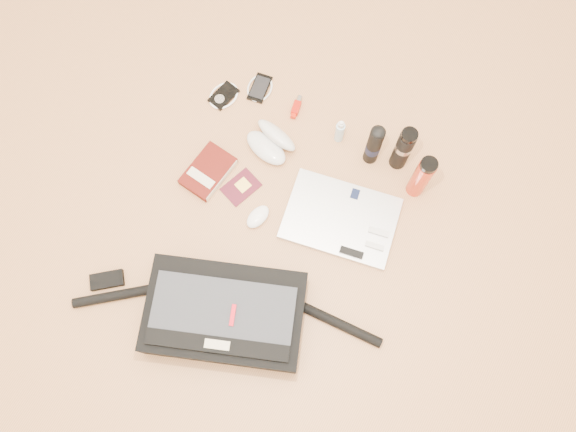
{
  "coord_description": "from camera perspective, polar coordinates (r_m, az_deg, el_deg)",
  "views": [
    {
      "loc": [
        0.3,
        -0.42,
        1.84
      ],
      "look_at": [
        0.02,
        0.08,
        0.06
      ],
      "focal_mm": 35.0,
      "sensor_mm": 36.0,
      "label": 1
    }
  ],
  "objects": [
    {
      "name": "thermos_black",
      "position": [
        1.94,
        11.62,
        6.72
      ],
      "size": [
        0.07,
        0.07,
        0.23
      ],
      "rotation": [
        0.0,
        0.0,
        0.24
      ],
      "color": "black",
      "rests_on": "ground"
    },
    {
      "name": "inhaler",
      "position": [
        2.09,
        0.86,
        11.0
      ],
      "size": [
        0.04,
        0.09,
        0.02
      ],
      "rotation": [
        0.0,
        0.0,
        0.2
      ],
      "color": "#A31308",
      "rests_on": "ground"
    },
    {
      "name": "thermos_red",
      "position": [
        1.91,
        13.4,
        3.87
      ],
      "size": [
        0.08,
        0.08,
        0.23
      ],
      "rotation": [
        0.0,
        0.0,
        0.31
      ],
      "color": "red",
      "rests_on": "ground"
    },
    {
      "name": "laptop",
      "position": [
        1.93,
        5.4,
        -0.31
      ],
      "size": [
        0.42,
        0.33,
        0.04
      ],
      "rotation": [
        0.0,
        0.0,
        0.19
      ],
      "color": "#B6B6B8",
      "rests_on": "ground"
    },
    {
      "name": "aerosol_can",
      "position": [
        1.94,
        8.73,
        7.17
      ],
      "size": [
        0.06,
        0.06,
        0.22
      ],
      "rotation": [
        0.0,
        0.0,
        0.24
      ],
      "color": "black",
      "rests_on": "ground"
    },
    {
      "name": "book",
      "position": [
        1.99,
        -8.09,
        4.48
      ],
      "size": [
        0.14,
        0.2,
        0.03
      ],
      "rotation": [
        0.0,
        0.0,
        -0.11
      ],
      "color": "#4C0E08",
      "rests_on": "ground"
    },
    {
      "name": "messenger_bag",
      "position": [
        1.81,
        -6.48,
        -9.84
      ],
      "size": [
        0.95,
        0.46,
        0.14
      ],
      "rotation": [
        0.0,
        0.0,
        0.38
      ],
      "color": "black",
      "rests_on": "ground"
    },
    {
      "name": "phone",
      "position": [
        2.14,
        -2.88,
        12.86
      ],
      "size": [
        0.11,
        0.12,
        0.01
      ],
      "rotation": [
        0.0,
        0.0,
        0.16
      ],
      "color": "black",
      "rests_on": "ground"
    },
    {
      "name": "passport",
      "position": [
        1.97,
        -4.79,
        2.95
      ],
      "size": [
        0.12,
        0.15,
        0.01
      ],
      "rotation": [
        0.0,
        0.0,
        -0.33
      ],
      "color": "#480F1C",
      "rests_on": "ground"
    },
    {
      "name": "spray_bottle",
      "position": [
        2.0,
        5.28,
        8.54
      ],
      "size": [
        0.04,
        0.04,
        0.12
      ],
      "rotation": [
        0.0,
        0.0,
        -0.2
      ],
      "color": "#ACCFE3",
      "rests_on": "ground"
    },
    {
      "name": "sunglasses_case",
      "position": [
        2.0,
        -1.72,
        7.55
      ],
      "size": [
        0.2,
        0.18,
        0.1
      ],
      "rotation": [
        0.0,
        0.0,
        -0.25
      ],
      "color": "silver",
      "rests_on": "ground"
    },
    {
      "name": "mouse",
      "position": [
        1.92,
        -3.08,
        -0.08
      ],
      "size": [
        0.08,
        0.11,
        0.03
      ],
      "rotation": [
        0.0,
        0.0,
        -0.21
      ],
      "color": "white",
      "rests_on": "ground"
    },
    {
      "name": "ipod",
      "position": [
        2.13,
        -6.56,
        12.04
      ],
      "size": [
        0.11,
        0.12,
        0.01
      ],
      "rotation": [
        0.0,
        0.0,
        -0.2
      ],
      "color": "black",
      "rests_on": "ground"
    },
    {
      "name": "ground",
      "position": [
        1.91,
        -1.71,
        -2.17
      ],
      "size": [
        4.0,
        4.0,
        0.0
      ],
      "primitive_type": "plane",
      "color": "#BF814F",
      "rests_on": "ground"
    }
  ]
}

